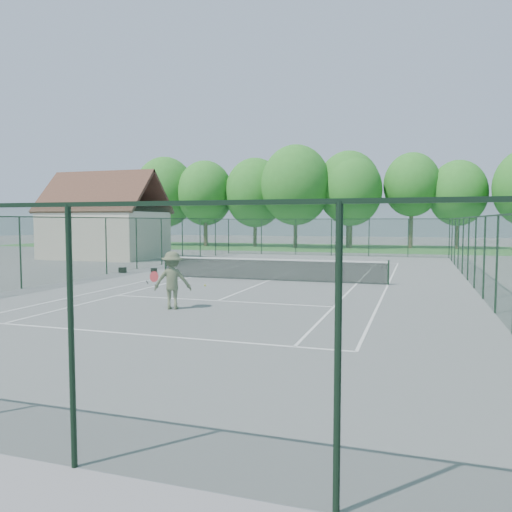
% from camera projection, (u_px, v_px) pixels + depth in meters
% --- Properties ---
extents(ground, '(140.00, 140.00, 0.00)m').
position_uv_depth(ground, '(269.00, 280.00, 23.72)').
color(ground, slate).
rests_on(ground, ground).
extents(grass_far, '(80.00, 16.00, 0.01)m').
position_uv_depth(grass_far, '(350.00, 248.00, 52.19)').
color(grass_far, '#377E30').
rests_on(grass_far, ground).
extents(court_lines, '(11.05, 23.85, 0.01)m').
position_uv_depth(court_lines, '(269.00, 280.00, 23.72)').
color(court_lines, white).
rests_on(court_lines, ground).
extents(tennis_net, '(11.08, 0.08, 1.10)m').
position_uv_depth(tennis_net, '(269.00, 268.00, 23.68)').
color(tennis_net, black).
rests_on(tennis_net, ground).
extents(fence_enclosure, '(18.05, 36.05, 3.02)m').
position_uv_depth(fence_enclosure, '(269.00, 248.00, 23.61)').
color(fence_enclosure, '#1D3B26').
rests_on(fence_enclosure, ground).
extents(utility_building, '(8.60, 6.27, 6.63)m').
position_uv_depth(utility_building, '(105.00, 217.00, 37.92)').
color(utility_building, '#EEE0C4').
rests_on(utility_building, ground).
extents(tree_line_far, '(39.40, 6.40, 9.70)m').
position_uv_depth(tree_line_far, '(351.00, 191.00, 51.77)').
color(tree_line_far, '#4A3823').
rests_on(tree_line_far, ground).
extents(sports_bag_a, '(0.40, 0.27, 0.30)m').
position_uv_depth(sports_bag_a, '(123.00, 270.00, 27.21)').
color(sports_bag_a, black).
rests_on(sports_bag_a, ground).
extents(sports_bag_b, '(0.34, 0.25, 0.24)m').
position_uv_depth(sports_bag_b, '(154.00, 270.00, 27.45)').
color(sports_bag_b, black).
rests_on(sports_bag_b, ground).
extents(tennis_player, '(1.87, 1.01, 1.85)m').
position_uv_depth(tennis_player, '(172.00, 280.00, 15.96)').
color(tennis_player, '#555A3E').
rests_on(tennis_player, ground).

